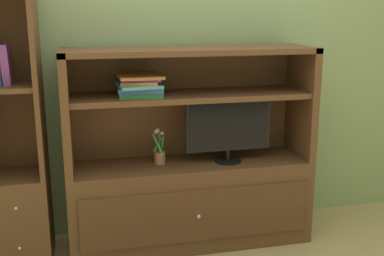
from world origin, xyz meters
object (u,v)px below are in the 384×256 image
media_console (190,181)px  tv_monitor (228,128)px  potted_plant (160,154)px  magazine_stack (139,85)px  bookshelf_tall (17,168)px

media_console → tv_monitor: bearing=-12.1°
media_console → potted_plant: (-0.21, 0.01, 0.21)m
potted_plant → media_console: bearing=-3.1°
tv_monitor → magazine_stack: bearing=175.3°
tv_monitor → bookshelf_tall: bookshelf_tall is taller
media_console → magazine_stack: media_console is taller
tv_monitor → magazine_stack: (-0.58, 0.05, 0.31)m
tv_monitor → bookshelf_tall: (-1.37, 0.06, -0.19)m
tv_monitor → potted_plant: tv_monitor is taller
media_console → tv_monitor: (0.25, -0.05, 0.37)m
potted_plant → bookshelf_tall: size_ratio=0.14×
tv_monitor → potted_plant: (-0.46, 0.07, -0.16)m
magazine_stack → bookshelf_tall: 0.93m
tv_monitor → bookshelf_tall: 1.38m
potted_plant → bookshelf_tall: bearing=-179.6°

